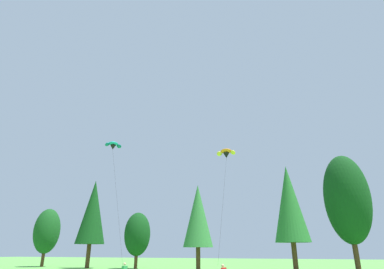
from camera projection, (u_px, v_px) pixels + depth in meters
The scene contains 8 objects.
treeline_tree_a at pixel (47, 231), 56.74m from camera, with size 4.44×4.44×9.78m.
treeline_tree_b at pixel (93, 212), 53.02m from camera, with size 4.67×4.67×13.94m.
treeline_tree_c at pixel (137, 234), 50.38m from camera, with size 4.07×4.07×8.40m.
treeline_tree_d at pixel (198, 215), 45.64m from camera, with size 4.19×4.19×11.78m.
treeline_tree_e at pixel (289, 203), 43.92m from camera, with size 4.69×4.69×14.03m.
treeline_tree_f at pixel (347, 199), 43.82m from camera, with size 5.97×5.97×15.44m.
parafoil_kite_high_teal at pixel (113, 145), 38.49m from camera, with size 7.25×7.36×13.90m.
parafoil_kite_mid_orange at pixel (226, 153), 37.60m from camera, with size 2.85×11.34×12.40m.
Camera 1 is at (9.23, -0.69, 2.60)m, focal length 29.84 mm.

